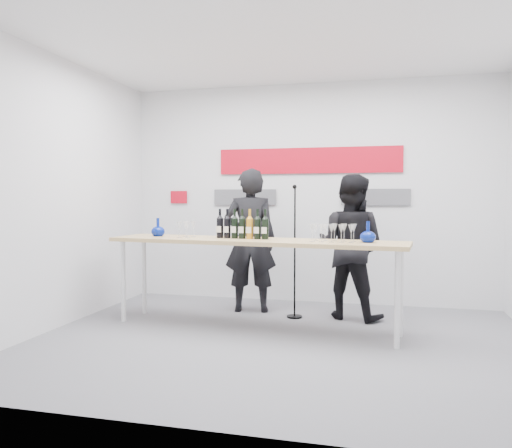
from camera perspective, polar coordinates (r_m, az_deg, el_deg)
name	(u,v)px	position (r m, az deg, el deg)	size (l,w,h in m)	color
ground	(280,341)	(5.14, 2.80, -13.26)	(5.00, 5.00, 0.00)	slate
back_wall	(308,194)	(6.91, 6.00, 3.49)	(5.00, 0.04, 3.00)	silver
signage	(304,171)	(6.90, 5.52, 6.03)	(3.38, 0.02, 0.79)	red
tasting_table	(254,246)	(5.45, -0.25, -2.54)	(3.35, 1.01, 0.99)	tan
wine_bottles	(242,224)	(5.52, -1.59, 0.03)	(0.62, 0.14, 0.33)	black
decanter_left	(158,227)	(6.00, -11.14, -0.34)	(0.16, 0.16, 0.21)	navy
decanter_right	(368,232)	(5.18, 12.67, -0.88)	(0.16, 0.16, 0.21)	navy
glasses_left	(186,229)	(5.78, -7.96, -0.60)	(0.18, 0.23, 0.18)	silver
glasses_right	(333,233)	(5.20, 8.79, -1.00)	(0.48, 0.27, 0.18)	silver
presenter_left	(250,240)	(6.30, -0.67, -1.89)	(0.66, 0.43, 1.81)	black
presenter_right	(350,247)	(6.06, 10.74, -2.55)	(0.83, 0.65, 1.72)	black
mic_stand	(295,277)	(6.03, 4.43, -6.10)	(0.19, 0.19, 1.60)	black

